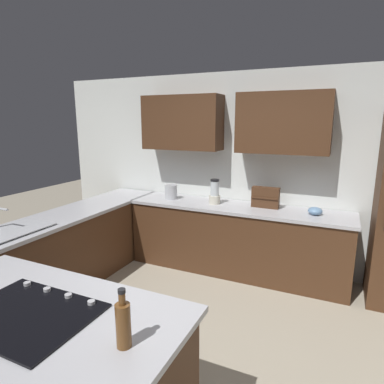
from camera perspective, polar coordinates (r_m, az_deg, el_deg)
ground_plane at (r=3.14m, az=-1.14°, el=-26.52°), size 14.00×14.00×0.00m
wall_back at (r=4.42m, az=9.58°, el=5.63°), size 6.00×0.44×2.60m
lower_cabinets_back at (r=4.37m, az=7.59°, el=-8.41°), size 2.80×0.60×0.86m
countertop_back at (r=4.23m, az=7.76°, el=-2.70°), size 2.84×0.64×0.04m
lower_cabinets_side at (r=4.28m, az=-20.56°, el=-9.60°), size 0.60×2.90×0.86m
countertop_side at (r=4.14m, az=-21.03°, el=-3.79°), size 0.64×2.94×0.04m
island_top at (r=2.18m, az=-27.01°, el=-19.13°), size 1.80×1.04×0.04m
sink_unit at (r=3.70m, az=-29.04°, el=-5.81°), size 0.46×0.70×0.23m
cooktop at (r=2.17m, az=-26.96°, el=-18.45°), size 0.76×0.56×0.03m
blender at (r=4.29m, az=3.99°, el=-0.21°), size 0.15×0.15×0.33m
mixing_bowl at (r=4.06m, az=20.74°, el=-3.12°), size 0.16×0.16×0.09m
spice_rack at (r=4.19m, az=12.72°, el=-0.93°), size 0.34×0.11×0.26m
kettle at (r=4.56m, az=-3.68°, el=0.01°), size 0.17×0.17×0.20m
second_bottle at (r=1.71m, az=-11.93°, el=-21.59°), size 0.07×0.07×0.30m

